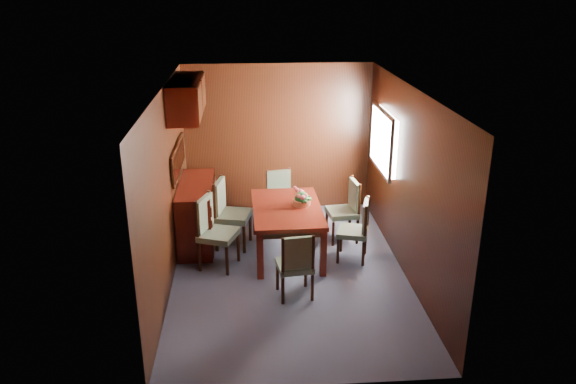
{
  "coord_description": "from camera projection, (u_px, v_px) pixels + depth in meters",
  "views": [
    {
      "loc": [
        -0.52,
        -6.54,
        3.59
      ],
      "look_at": [
        0.0,
        0.17,
        1.05
      ],
      "focal_mm": 35.0,
      "sensor_mm": 36.0,
      "label": 1
    }
  ],
  "objects": [
    {
      "name": "chair_foot",
      "position": [
        280.0,
        195.0,
        8.69
      ],
      "size": [
        0.48,
        0.47,
        0.87
      ],
      "rotation": [
        0.0,
        0.0,
        3.34
      ],
      "color": "black",
      "rests_on": "ground"
    },
    {
      "name": "flower_centerpiece",
      "position": [
        302.0,
        196.0,
        7.68
      ],
      "size": [
        0.27,
        0.27,
        0.27
      ],
      "color": "#C05F3A",
      "rests_on": "dining_table"
    },
    {
      "name": "chair_left_near",
      "position": [
        213.0,
        228.0,
        7.37
      ],
      "size": [
        0.58,
        0.59,
        0.99
      ],
      "rotation": [
        0.0,
        0.0,
        -1.93
      ],
      "color": "black",
      "rests_on": "ground"
    },
    {
      "name": "chair_left_far",
      "position": [
        228.0,
        210.0,
        7.94
      ],
      "size": [
        0.55,
        0.56,
        1.0
      ],
      "rotation": [
        0.0,
        0.0,
        -1.79
      ],
      "color": "black",
      "rests_on": "ground"
    },
    {
      "name": "ground",
      "position": [
        289.0,
        271.0,
        7.4
      ],
      "size": [
        4.5,
        4.5,
        0.0
      ],
      "primitive_type": "plane",
      "color": "#3F4256",
      "rests_on": "ground"
    },
    {
      "name": "chair_right_far",
      "position": [
        347.0,
        207.0,
        8.16
      ],
      "size": [
        0.46,
        0.48,
        0.92
      ],
      "rotation": [
        0.0,
        0.0,
        1.68
      ],
      "color": "black",
      "rests_on": "ground"
    },
    {
      "name": "sideboard",
      "position": [
        197.0,
        213.0,
        8.09
      ],
      "size": [
        0.48,
        1.4,
        0.9
      ],
      "primitive_type": "cube",
      "color": "#370C06",
      "rests_on": "ground"
    },
    {
      "name": "chair_head",
      "position": [
        296.0,
        262.0,
        6.61
      ],
      "size": [
        0.46,
        0.44,
        0.87
      ],
      "rotation": [
        0.0,
        0.0,
        0.13
      ],
      "color": "black",
      "rests_on": "ground"
    },
    {
      "name": "dining_table",
      "position": [
        287.0,
        214.0,
        7.69
      ],
      "size": [
        0.95,
        1.5,
        0.7
      ],
      "rotation": [
        0.0,
        0.0,
        0.02
      ],
      "color": "#370C06",
      "rests_on": "ground"
    },
    {
      "name": "chair_right_near",
      "position": [
        358.0,
        227.0,
        7.56
      ],
      "size": [
        0.49,
        0.51,
        0.87
      ],
      "rotation": [
        0.0,
        0.0,
        1.28
      ],
      "color": "black",
      "rests_on": "ground"
    },
    {
      "name": "room_shell",
      "position": [
        279.0,
        145.0,
        7.13
      ],
      "size": [
        3.06,
        4.52,
        2.41
      ],
      "color": "black",
      "rests_on": "ground"
    }
  ]
}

